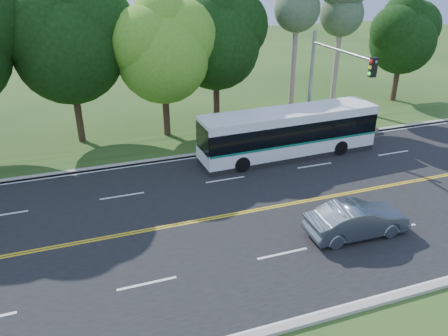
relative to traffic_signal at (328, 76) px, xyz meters
name	(u,v)px	position (x,y,z in m)	size (l,w,h in m)	color
ground	(259,210)	(-6.49, -5.40, -4.67)	(120.00, 120.00, 0.00)	#264818
road	(259,210)	(-6.49, -5.40, -4.66)	(60.00, 14.00, 0.02)	black
curb_north	(213,152)	(-6.49, 1.75, -4.60)	(60.00, 0.30, 0.15)	#AAA399
curb_south	(344,311)	(-6.49, -12.55, -4.60)	(60.00, 0.30, 0.15)	#AAA399
grass_verge	(204,142)	(-6.49, 3.60, -4.62)	(60.00, 4.00, 0.10)	#264818
lane_markings	(258,210)	(-6.59, -5.40, -4.65)	(57.60, 13.82, 0.00)	gold
tree_row	(107,33)	(-11.65, 6.73, 2.06)	(44.70, 9.10, 13.84)	black
bougainvillea_hedge	(309,124)	(0.69, 2.75, -3.95)	(9.50, 2.25, 1.50)	#A70D28
traffic_signal	(328,76)	(0.00, 0.00, 0.00)	(0.42, 6.10, 7.00)	gray
transit_bus	(288,134)	(-2.36, -0.05, -3.24)	(10.93, 2.78, 2.84)	white
sedan	(357,220)	(-3.43, -8.69, -3.92)	(1.55, 4.45, 1.47)	slate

